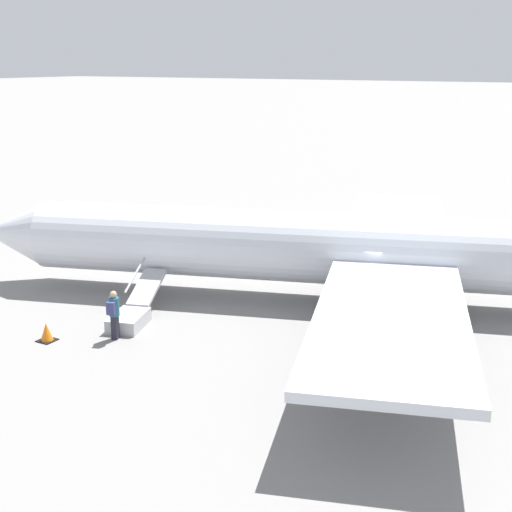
{
  "coord_description": "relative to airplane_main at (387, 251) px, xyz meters",
  "views": [
    {
      "loc": [
        -9.91,
        25.29,
        9.35
      ],
      "look_at": [
        3.51,
        2.09,
        1.96
      ],
      "focal_mm": 50.0,
      "sensor_mm": 36.0,
      "label": 1
    }
  ],
  "objects": [
    {
      "name": "boarding_stairs",
      "position": [
        7.32,
        6.58,
        -1.82
      ],
      "size": [
        2.24,
        4.13,
        1.79
      ],
      "rotation": [
        0.0,
        0.0,
        -1.25
      ],
      "color": "#B2B2B7",
      "rests_on": "ground"
    },
    {
      "name": "passenger",
      "position": [
        6.84,
        8.11,
        -1.2
      ],
      "size": [
        0.43,
        0.57,
        1.74
      ],
      "rotation": [
        0.0,
        0.0,
        -1.25
      ],
      "color": "#23232D",
      "rests_on": "ground"
    },
    {
      "name": "airplane_main",
      "position": [
        0.0,
        0.0,
        0.0
      ],
      "size": [
        32.53,
        25.31,
        7.37
      ],
      "rotation": [
        0.0,
        0.0,
        0.32
      ],
      "color": "silver",
      "rests_on": "ground"
    },
    {
      "name": "ground_plane",
      "position": [
        0.97,
        0.32,
        -2.2
      ],
      "size": [
        600.0,
        600.0,
        0.0
      ],
      "primitive_type": "plane",
      "color": "gray"
    },
    {
      "name": "traffic_cone_near_stairs",
      "position": [
        8.77,
        9.4,
        -1.91
      ],
      "size": [
        0.58,
        0.58,
        0.64
      ],
      "color": "black",
      "rests_on": "ground"
    }
  ]
}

